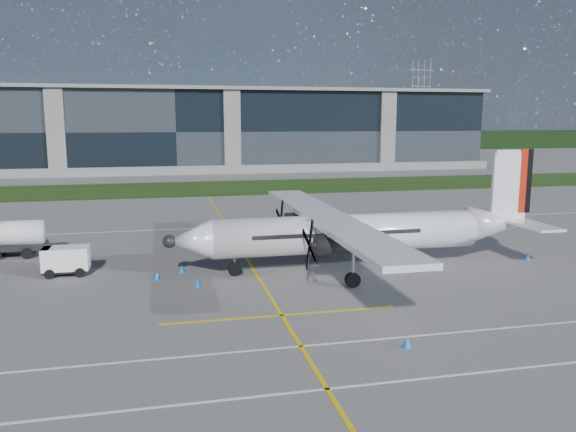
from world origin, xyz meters
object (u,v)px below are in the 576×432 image
ground_crew_person (71,258)px  safety_cone_fwd (157,276)px  baggage_tug (66,261)px  safety_cone_stbdwing (293,230)px  safety_cone_nose_stbd (182,269)px  safety_cone_portwing (407,342)px  safety_cone_tail (527,256)px  pylon_east (420,104)px  turboprop_aircraft (361,211)px  safety_cone_nose_port (197,283)px

ground_crew_person → safety_cone_fwd: bearing=-84.0°
baggage_tug → safety_cone_stbdwing: (17.01, 9.87, -0.64)m
safety_cone_nose_stbd → safety_cone_fwd: same height
baggage_tug → safety_cone_portwing: (16.15, -15.41, -0.64)m
ground_crew_person → safety_cone_portwing: 22.22m
safety_cone_portwing → safety_cone_stbdwing: bearing=88.0°
safety_cone_stbdwing → safety_cone_nose_stbd: bearing=-132.0°
safety_cone_tail → safety_cone_fwd: size_ratio=1.00×
pylon_east → safety_cone_nose_stbd: 171.09m
safety_cone_nose_stbd → safety_cone_tail: size_ratio=1.00×
baggage_tug → safety_cone_fwd: bearing=-23.5°
baggage_tug → safety_cone_tail: size_ratio=5.92×
pylon_east → safety_cone_tail: (-62.87, -148.71, -14.75)m
turboprop_aircraft → safety_cone_stbdwing: size_ratio=51.41×
safety_cone_stbdwing → safety_cone_fwd: bearing=-133.0°
safety_cone_nose_stbd → safety_cone_portwing: bearing=-57.6°
ground_crew_person → safety_cone_fwd: (5.27, -2.56, -0.78)m
ground_crew_person → safety_cone_nose_stbd: 6.97m
safety_cone_portwing → safety_cone_nose_port: bearing=126.9°
baggage_tug → safety_cone_tail: 30.99m
pylon_east → safety_cone_nose_port: size_ratio=60.00×
safety_cone_nose_port → baggage_tug: bearing=150.7°
safety_cone_tail → baggage_tug: bearing=174.4°
safety_cone_fwd → safety_cone_portwing: bearing=-50.8°
safety_cone_stbdwing → safety_cone_fwd: 16.80m
safety_cone_fwd → ground_crew_person: bearing=154.1°
turboprop_aircraft → ground_crew_person: turboprop_aircraft is taller
ground_crew_person → safety_cone_tail: (30.54, -3.17, -0.78)m
safety_cone_tail → safety_cone_nose_port: size_ratio=1.00×
safety_cone_portwing → safety_cone_nose_port: size_ratio=1.00×
safety_cone_tail → turboprop_aircraft: bearing=177.8°
safety_cone_portwing → safety_cone_stbdwing: size_ratio=1.00×
baggage_tug → safety_cone_fwd: (5.57, -2.42, -0.64)m
baggage_tug → safety_cone_portwing: bearing=-43.7°
ground_crew_person → safety_cone_fwd: size_ratio=4.12×
safety_cone_tail → pylon_east: bearing=67.1°
pylon_east → safety_cone_portwing: 179.39m
safety_cone_nose_port → safety_cone_stbdwing: same height
safety_cone_nose_stbd → safety_cone_fwd: (-1.54, -1.28, 0.00)m
baggage_tug → safety_cone_fwd: 6.11m
turboprop_aircraft → safety_cone_portwing: (-2.45, -12.85, -3.61)m
pylon_east → safety_cone_nose_stbd: size_ratio=60.00×
turboprop_aircraft → safety_cone_tail: 12.76m
safety_cone_nose_port → safety_cone_portwing: bearing=-53.1°
safety_cone_nose_port → safety_cone_tail: bearing=3.5°
baggage_tug → safety_cone_portwing: size_ratio=5.92×
safety_cone_nose_stbd → safety_cone_tail: (23.73, -1.89, 0.00)m
turboprop_aircraft → pylon_east: bearing=63.1°
ground_crew_person → safety_cone_nose_port: (7.61, -4.58, -0.78)m
safety_cone_portwing → safety_cone_stbdwing: 25.30m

